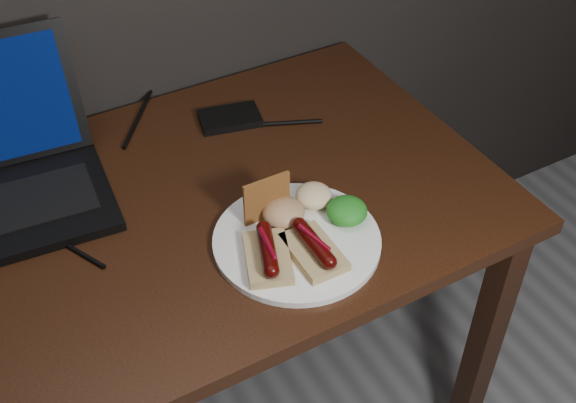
{
  "coord_description": "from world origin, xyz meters",
  "views": [
    {
      "loc": [
        -0.16,
        0.48,
        1.61
      ],
      "look_at": [
        0.27,
        1.24,
        0.82
      ],
      "focal_mm": 45.0,
      "sensor_mm": 36.0,
      "label": 1
    }
  ],
  "objects": [
    {
      "name": "salad_greens",
      "position": [
        0.37,
        1.21,
        0.78
      ],
      "size": [
        0.07,
        0.07,
        0.04
      ],
      "primitive_type": "ellipsoid",
      "color": "#136114",
      "rests_on": "plate"
    },
    {
      "name": "desk",
      "position": [
        0.0,
        1.38,
        0.66
      ],
      "size": [
        1.4,
        0.7,
        0.75
      ],
      "color": "#341E0D",
      "rests_on": "ground"
    },
    {
      "name": "bread_sausage_left",
      "position": [
        0.2,
        1.19,
        0.78
      ],
      "size": [
        0.11,
        0.13,
        0.04
      ],
      "color": "tan",
      "rests_on": "plate"
    },
    {
      "name": "crispbread",
      "position": [
        0.25,
        1.28,
        0.8
      ],
      "size": [
        0.08,
        0.01,
        0.08
      ],
      "primitive_type": "cube",
      "color": "#A8602E",
      "rests_on": "plate"
    },
    {
      "name": "plate",
      "position": [
        0.27,
        1.21,
        0.76
      ],
      "size": [
        0.35,
        0.35,
        0.01
      ],
      "primitive_type": "cylinder",
      "rotation": [
        0.0,
        0.0,
        0.32
      ],
      "color": "white",
      "rests_on": "desk"
    },
    {
      "name": "coleslaw_mound",
      "position": [
        0.34,
        1.27,
        0.78
      ],
      "size": [
        0.06,
        0.06,
        0.04
      ],
      "primitive_type": "ellipsoid",
      "color": "silver",
      "rests_on": "plate"
    },
    {
      "name": "desk_cables",
      "position": [
        -0.0,
        1.51,
        0.75
      ],
      "size": [
        0.95,
        0.46,
        0.01
      ],
      "color": "black",
      "rests_on": "desk"
    },
    {
      "name": "salsa_mound",
      "position": [
        0.27,
        1.26,
        0.78
      ],
      "size": [
        0.07,
        0.07,
        0.04
      ],
      "primitive_type": "ellipsoid",
      "color": "#952C0E",
      "rests_on": "plate"
    },
    {
      "name": "hard_drive",
      "position": [
        0.32,
        1.58,
        0.76
      ],
      "size": [
        0.13,
        0.1,
        0.02
      ],
      "primitive_type": "cube",
      "rotation": [
        0.0,
        0.0,
        -0.22
      ],
      "color": "black",
      "rests_on": "desk"
    },
    {
      "name": "bread_sausage_center",
      "position": [
        0.27,
        1.16,
        0.78
      ],
      "size": [
        0.07,
        0.12,
        0.04
      ],
      "color": "tan",
      "rests_on": "plate"
    }
  ]
}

